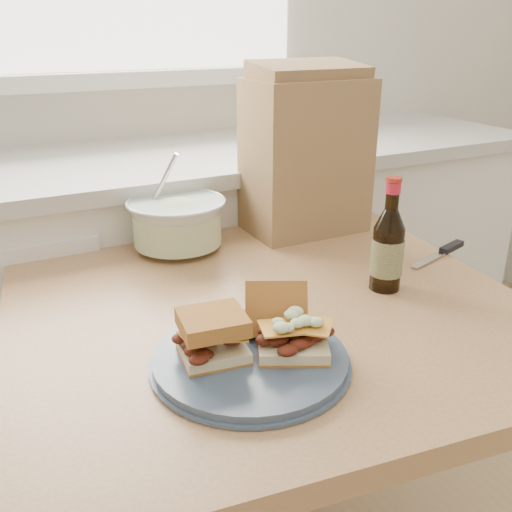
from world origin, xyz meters
name	(u,v)px	position (x,y,z in m)	size (l,w,h in m)	color
wall_back	(110,0)	(0.00, 2.00, 1.35)	(4.00, 0.02, 2.70)	silver
cabinet_run	(160,301)	(0.00, 1.70, 0.47)	(2.50, 0.64, 0.94)	white
dining_table	(262,347)	(0.00, 1.01, 0.68)	(1.06, 1.06, 0.80)	tan
plate	(250,360)	(-0.13, 0.80, 0.80)	(0.30, 0.30, 0.02)	#3E4E64
sandwich_left	(213,335)	(-0.18, 0.82, 0.85)	(0.11, 0.10, 0.07)	beige
sandwich_right	(287,327)	(-0.06, 0.80, 0.85)	(0.14, 0.18, 0.09)	beige
coleslaw_bowl	(177,225)	(-0.06, 1.32, 0.85)	(0.23, 0.23, 0.23)	silver
beer_bottle	(388,248)	(0.24, 0.93, 0.88)	(0.06, 0.06, 0.23)	black
knife	(446,250)	(0.48, 1.01, 0.80)	(0.20, 0.08, 0.01)	silver
paper_bag	(306,157)	(0.28, 1.30, 0.98)	(0.28, 0.19, 0.37)	#9F774D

